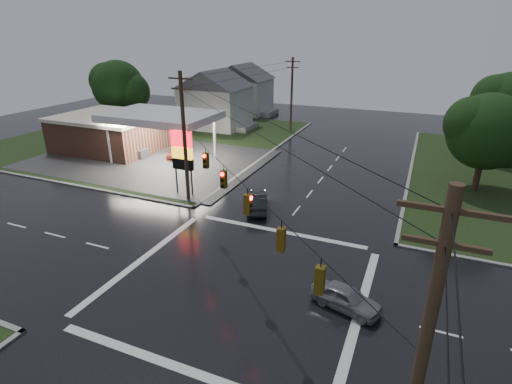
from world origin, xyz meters
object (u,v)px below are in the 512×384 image
at_px(utility_pole_nw, 184,137).
at_px(pylon_sign, 182,152).
at_px(gas_station, 119,130).
at_px(house_far, 243,88).
at_px(car_north, 257,201).
at_px(utility_pole_n, 292,94).
at_px(car_crossing, 346,298).
at_px(tree_nw_behind, 119,87).
at_px(tree_ne_near, 489,132).
at_px(tree_ne_far, 509,106).
at_px(car_pump, 178,150).
at_px(house_near, 215,98).
at_px(utility_pole_se, 418,378).

bearing_deg(utility_pole_nw, pylon_sign, 135.00).
relative_size(gas_station, house_far, 2.37).
bearing_deg(pylon_sign, car_north, -3.68).
distance_m(utility_pole_n, car_north, 29.08).
relative_size(house_far, car_crossing, 2.88).
distance_m(house_far, tree_nw_behind, 21.65).
relative_size(tree_ne_near, car_north, 1.96).
distance_m(tree_ne_far, car_north, 31.85).
bearing_deg(gas_station, car_pump, 4.75).
bearing_deg(tree_ne_near, house_near, 158.24).
bearing_deg(tree_nw_behind, tree_ne_near, -9.47).
bearing_deg(house_near, gas_station, -106.17).
distance_m(gas_station, tree_ne_far, 45.29).
bearing_deg(car_crossing, tree_ne_near, -3.77).
bearing_deg(house_far, car_north, -63.62).
bearing_deg(tree_nw_behind, pylon_sign, -39.87).
relative_size(utility_pole_n, house_near, 0.95).
height_order(pylon_sign, house_far, house_far).
height_order(utility_pole_n, car_pump, utility_pole_n).
height_order(house_far, car_crossing, house_far).
height_order(utility_pole_se, tree_ne_near, utility_pole_se).
bearing_deg(car_crossing, house_far, 46.44).
distance_m(tree_ne_far, car_pump, 37.75).
distance_m(utility_pole_nw, house_near, 28.90).
distance_m(tree_ne_near, tree_ne_far, 12.39).
bearing_deg(tree_ne_far, tree_ne_near, -104.07).
relative_size(utility_pole_se, car_north, 2.40).
distance_m(utility_pole_se, house_near, 54.77).
xyz_separation_m(utility_pole_se, tree_ne_near, (4.64, 31.49, -0.16)).
height_order(utility_pole_n, car_crossing, utility_pole_n).
xyz_separation_m(tree_nw_behind, car_pump, (16.21, -9.63, -5.46)).
height_order(utility_pole_se, tree_nw_behind, utility_pole_se).
relative_size(pylon_sign, house_near, 0.54).
height_order(house_near, car_north, house_near).
height_order(utility_pole_nw, tree_ne_near, utility_pole_nw).
xyz_separation_m(house_far, car_north, (18.84, -37.97, -3.65)).
xyz_separation_m(house_near, tree_nw_behind, (-12.89, -6.01, 1.77)).
height_order(gas_station, car_crossing, gas_station).
bearing_deg(car_north, tree_nw_behind, -54.39).
bearing_deg(gas_station, car_north, -23.21).
bearing_deg(car_pump, tree_ne_near, -18.03).
xyz_separation_m(house_far, tree_nw_behind, (-11.89, -18.01, 1.77)).
distance_m(tree_nw_behind, tree_ne_near, 48.65).
distance_m(utility_pole_se, house_far, 65.55).
height_order(gas_station, tree_ne_near, tree_ne_near).
bearing_deg(tree_ne_far, utility_pole_n, 171.45).
height_order(utility_pole_n, house_near, utility_pole_n).
bearing_deg(utility_pole_n, tree_ne_near, -34.10).
bearing_deg(utility_pole_nw, tree_ne_near, 27.86).
height_order(utility_pole_se, tree_ne_far, utility_pole_se).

